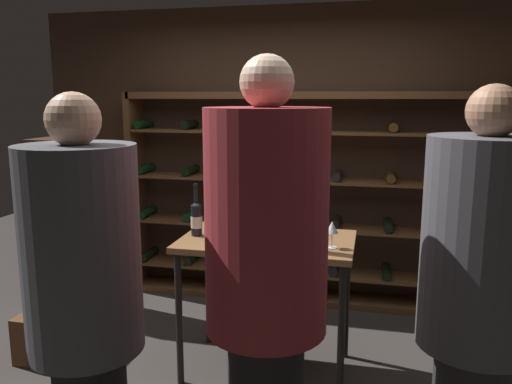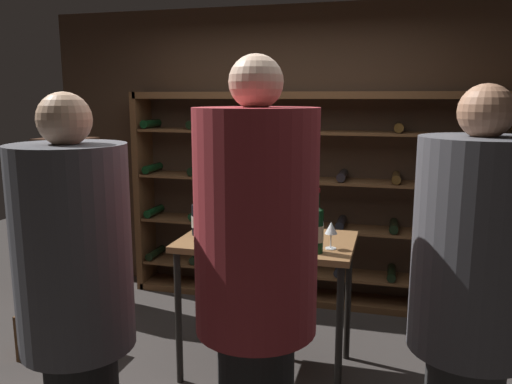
{
  "view_description": "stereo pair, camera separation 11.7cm",
  "coord_description": "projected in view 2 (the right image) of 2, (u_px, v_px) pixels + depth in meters",
  "views": [
    {
      "loc": [
        0.8,
        -2.88,
        1.84
      ],
      "look_at": [
        0.07,
        0.29,
        1.24
      ],
      "focal_mm": 35.99,
      "sensor_mm": 36.0,
      "label": 1
    },
    {
      "loc": [
        0.92,
        -2.85,
        1.84
      ],
      "look_at": [
        0.07,
        0.29,
        1.24
      ],
      "focal_mm": 35.99,
      "sensor_mm": 36.0,
      "label": 2
    }
  ],
  "objects": [
    {
      "name": "wine_rack",
      "position": [
        313.0,
        201.0,
        4.54
      ],
      "size": [
        3.41,
        0.32,
        1.88
      ],
      "color": "brown",
      "rests_on": "ground"
    },
    {
      "name": "wine_bottle_black_capsule",
      "position": [
        317.0,
        229.0,
        3.02
      ],
      "size": [
        0.08,
        0.08,
        0.39
      ],
      "color": "black",
      "rests_on": "tasting_table"
    },
    {
      "name": "person_host_in_suit",
      "position": [
        256.0,
        275.0,
        2.15
      ],
      "size": [
        0.51,
        0.51,
        2.01
      ],
      "rotation": [
        0.0,
        0.0,
        1.83
      ],
      "color": "black",
      "rests_on": "ground"
    },
    {
      "name": "display_cabinet",
      "position": [
        71.0,
        223.0,
        4.53
      ],
      "size": [
        0.44,
        0.36,
        1.49
      ],
      "primitive_type": "cube",
      "color": "#4C2D1E",
      "rests_on": "ground"
    },
    {
      "name": "back_wall",
      "position": [
        290.0,
        154.0,
        4.73
      ],
      "size": [
        4.66,
        0.1,
        2.64
      ],
      "primitive_type": "cube",
      "color": "#3D2B1E",
      "rests_on": "ground"
    },
    {
      "name": "tasting_table",
      "position": [
        267.0,
        254.0,
        3.37
      ],
      "size": [
        1.12,
        0.7,
        0.93
      ],
      "color": "brown",
      "rests_on": "ground"
    },
    {
      "name": "wine_bottle_green_slim",
      "position": [
        219.0,
        215.0,
        3.39
      ],
      "size": [
        0.08,
        0.08,
        0.4
      ],
      "color": "black",
      "rests_on": "tasting_table"
    },
    {
      "name": "wine_crate",
      "position": [
        59.0,
        333.0,
        3.68
      ],
      "size": [
        0.48,
        0.34,
        0.34
      ],
      "primitive_type": "cube",
      "rotation": [
        0.0,
        0.0,
        -0.01
      ],
      "color": "brown",
      "rests_on": "ground"
    },
    {
      "name": "person_guest_khaki",
      "position": [
        471.0,
        297.0,
        2.09
      ],
      "size": [
        0.49,
        0.49,
        1.89
      ],
      "rotation": [
        0.0,
        0.0,
        -2.66
      ],
      "color": "#292929",
      "rests_on": "ground"
    },
    {
      "name": "wine_bottle_amber_reserve",
      "position": [
        197.0,
        217.0,
        3.42
      ],
      "size": [
        0.08,
        0.08,
        0.35
      ],
      "color": "black",
      "rests_on": "tasting_table"
    },
    {
      "name": "person_bystander_red_print",
      "position": [
        76.0,
        295.0,
        2.15
      ],
      "size": [
        0.48,
        0.48,
        1.86
      ],
      "rotation": [
        0.0,
        0.0,
        0.66
      ],
      "color": "black",
      "rests_on": "ground"
    },
    {
      "name": "wine_glass_stemmed_right",
      "position": [
        331.0,
        229.0,
        3.1
      ],
      "size": [
        0.08,
        0.08,
        0.17
      ],
      "color": "silver",
      "rests_on": "tasting_table"
    }
  ]
}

